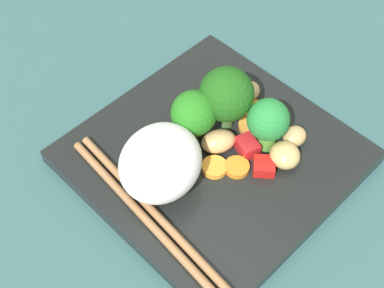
{
  "coord_description": "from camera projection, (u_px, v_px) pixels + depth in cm",
  "views": [
    {
      "loc": [
        -21.79,
        26.51,
        48.1
      ],
      "look_at": [
        1.3,
        1.89,
        3.73
      ],
      "focal_mm": 51.71,
      "sensor_mm": 36.0,
      "label": 1
    }
  ],
  "objects": [
    {
      "name": "ground_plane",
      "position": [
        213.0,
        167.0,
        0.6
      ],
      "size": [
        110.0,
        110.0,
        2.0
      ],
      "primitive_type": "cube",
      "color": "#325959"
    },
    {
      "name": "square_plate",
      "position": [
        213.0,
        157.0,
        0.58
      ],
      "size": [
        26.52,
        26.52,
        1.73
      ],
      "primitive_type": "cube",
      "rotation": [
        0.0,
        0.0,
        -0.03
      ],
      "color": "black",
      "rests_on": "ground_plane"
    },
    {
      "name": "rice_mound",
      "position": [
        161.0,
        163.0,
        0.53
      ],
      "size": [
        10.09,
        10.79,
        6.27
      ],
      "primitive_type": "ellipsoid",
      "rotation": [
        0.0,
        0.0,
        1.87
      ],
      "color": "white",
      "rests_on": "square_plate"
    },
    {
      "name": "broccoli_floret_0",
      "position": [
        226.0,
        95.0,
        0.56
      ],
      "size": [
        5.73,
        5.73,
        7.83
      ],
      "color": "#609047",
      "rests_on": "square_plate"
    },
    {
      "name": "broccoli_floret_1",
      "position": [
        268.0,
        121.0,
        0.56
      ],
      "size": [
        4.4,
        4.4,
        6.07
      ],
      "color": "#5AA13A",
      "rests_on": "square_plate"
    },
    {
      "name": "broccoli_floret_2",
      "position": [
        197.0,
        111.0,
        0.56
      ],
      "size": [
        4.73,
        4.73,
        6.35
      ],
      "color": "#62A339",
      "rests_on": "square_plate"
    },
    {
      "name": "carrot_slice_0",
      "position": [
        228.0,
        106.0,
        0.61
      ],
      "size": [
        2.84,
        2.84,
        0.75
      ],
      "primitive_type": "cylinder",
      "rotation": [
        0.0,
        0.0,
        1.55
      ],
      "color": "orange",
      "rests_on": "square_plate"
    },
    {
      "name": "carrot_slice_1",
      "position": [
        254.0,
        110.0,
        0.61
      ],
      "size": [
        4.09,
        4.09,
        0.64
      ],
      "primitive_type": "cylinder",
      "rotation": [
        0.0,
        0.0,
        5.17
      ],
      "color": "orange",
      "rests_on": "square_plate"
    },
    {
      "name": "carrot_slice_2",
      "position": [
        253.0,
        126.0,
        0.59
      ],
      "size": [
        3.71,
        3.71,
        0.5
      ],
      "primitive_type": "cylinder",
      "rotation": [
        0.0,
        0.0,
        1.79
      ],
      "color": "orange",
      "rests_on": "square_plate"
    },
    {
      "name": "carrot_slice_3",
      "position": [
        236.0,
        168.0,
        0.56
      ],
      "size": [
        3.17,
        3.17,
        0.66
      ],
      "primitive_type": "cylinder",
      "rotation": [
        0.0,
        0.0,
        4.42
      ],
      "color": "orange",
      "rests_on": "square_plate"
    },
    {
      "name": "carrot_slice_4",
      "position": [
        215.0,
        167.0,
        0.56
      ],
      "size": [
        3.68,
        3.68,
        0.65
      ],
      "primitive_type": "cylinder",
      "rotation": [
        0.0,
        0.0,
        2.53
      ],
      "color": "#FA9B32",
      "rests_on": "square_plate"
    },
    {
      "name": "carrot_slice_5",
      "position": [
        199.0,
        112.0,
        0.61
      ],
      "size": [
        3.58,
        3.58,
        0.63
      ],
      "primitive_type": "cylinder",
      "rotation": [
        0.0,
        0.0,
        4.08
      ],
      "color": "orange",
      "rests_on": "square_plate"
    },
    {
      "name": "pepper_chunk_0",
      "position": [
        264.0,
        166.0,
        0.56
      ],
      "size": [
        2.99,
        2.98,
        1.27
      ],
      "primitive_type": "cube",
      "rotation": [
        0.0,
        0.0,
        5.39
      ],
      "color": "red",
      "rests_on": "square_plate"
    },
    {
      "name": "pepper_chunk_1",
      "position": [
        247.0,
        146.0,
        0.57
      ],
      "size": [
        2.9,
        2.59,
        1.57
      ],
      "primitive_type": "cube",
      "rotation": [
        0.0,
        0.0,
        5.94
      ],
      "color": "red",
      "rests_on": "square_plate"
    },
    {
      "name": "pepper_chunk_2",
      "position": [
        276.0,
        125.0,
        0.59
      ],
      "size": [
        2.14,
        2.09,
        1.21
      ],
      "primitive_type": "cube",
      "rotation": [
        0.0,
        0.0,
        3.17
      ],
      "color": "red",
      "rests_on": "square_plate"
    },
    {
      "name": "chicken_piece_0",
      "position": [
        220.0,
        143.0,
        0.57
      ],
      "size": [
        4.02,
        4.45,
        2.28
      ],
      "primitive_type": "ellipsoid",
      "rotation": [
        0.0,
        0.0,
        1.07
      ],
      "color": "tan",
      "rests_on": "square_plate"
    },
    {
      "name": "chicken_piece_1",
      "position": [
        285.0,
        155.0,
        0.56
      ],
      "size": [
        4.37,
        4.3,
        2.35
      ],
      "primitive_type": "ellipsoid",
      "rotation": [
        0.0,
        0.0,
        5.77
      ],
      "color": "tan",
      "rests_on": "square_plate"
    },
    {
      "name": "chicken_piece_2",
      "position": [
        294.0,
        136.0,
        0.58
      ],
      "size": [
        2.48,
        2.83,
        1.88
      ],
      "primitive_type": "ellipsoid",
      "rotation": [
        0.0,
        0.0,
        1.51
      ],
      "color": "tan",
      "rests_on": "square_plate"
    },
    {
      "name": "chicken_piece_3",
      "position": [
        249.0,
        91.0,
        0.62
      ],
      "size": [
        2.81,
        3.11,
        1.9
      ],
      "primitive_type": "ellipsoid",
      "rotation": [
        0.0,
        0.0,
        1.79
      ],
      "color": "tan",
      "rests_on": "square_plate"
    },
    {
      "name": "chopstick_pair",
      "position": [
        150.0,
        216.0,
        0.53
      ],
      "size": [
        23.42,
        4.27,
        0.78
      ],
      "rotation": [
        0.0,
        0.0,
        3.04
      ],
      "color": "#9B6B42",
      "rests_on": "square_plate"
    }
  ]
}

